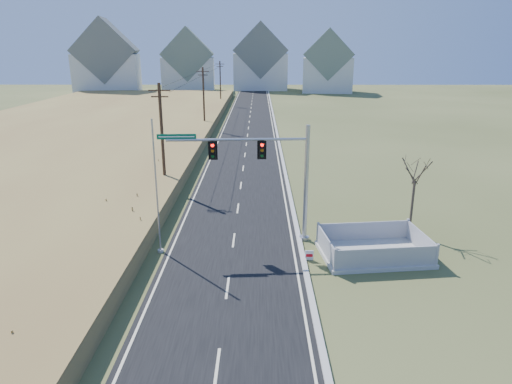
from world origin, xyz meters
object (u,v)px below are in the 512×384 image
traffic_signal_mast (276,172)px  open_sign (309,255)px  flagpole (157,202)px  bare_tree (416,170)px  fence_enclosure (373,252)px

traffic_signal_mast → open_sign: size_ratio=15.39×
flagpole → bare_tree: flagpole is taller
traffic_signal_mast → open_sign: 5.42m
traffic_signal_mast → bare_tree: 8.91m
traffic_signal_mast → open_sign: (1.88, -2.90, -4.18)m
fence_enclosure → open_sign: bearing=-177.7°
open_sign → flagpole: flagpole is taller
flagpole → fence_enclosure: bearing=-2.1°
traffic_signal_mast → fence_enclosure: traffic_signal_mast is taller
flagpole → bare_tree: size_ratio=1.47×
open_sign → bare_tree: 8.96m
traffic_signal_mast → flagpole: bearing=-168.1°
fence_enclosure → bare_tree: bearing=39.5°
traffic_signal_mast → bare_tree: bearing=3.3°
open_sign → bare_tree: size_ratio=0.11×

